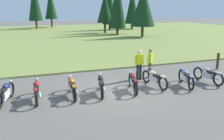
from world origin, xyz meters
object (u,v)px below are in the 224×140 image
(motorcycle_orange, at_px, (72,87))
(motorcycle_maroon, at_px, (133,82))
(motorcycle_sky_blue, at_px, (186,78))
(motorcycle_black, at_px, (101,85))
(motorcycle_silver, at_px, (208,75))
(trail_marker_post, at_px, (218,61))
(rider_checking_bike, at_px, (150,61))
(motorcycle_cream, at_px, (154,78))
(motorcycle_navy, at_px, (5,93))
(motorcycle_red, at_px, (37,90))
(rider_with_back_turned, at_px, (139,63))

(motorcycle_orange, bearing_deg, motorcycle_maroon, -4.16)
(motorcycle_sky_blue, bearing_deg, motorcycle_maroon, 174.60)
(motorcycle_black, xyz_separation_m, motorcycle_silver, (5.89, -0.28, 0.00))
(motorcycle_silver, distance_m, trail_marker_post, 3.41)
(motorcycle_maroon, xyz_separation_m, rider_checking_bike, (1.85, 1.71, 0.51))
(rider_checking_bike, bearing_deg, motorcycle_silver, -37.76)
(motorcycle_cream, bearing_deg, rider_checking_bike, 69.24)
(motorcycle_navy, xyz_separation_m, motorcycle_silver, (9.99, -0.60, 0.00))
(motorcycle_orange, distance_m, motorcycle_cream, 4.18)
(motorcycle_red, xyz_separation_m, motorcycle_black, (2.84, -0.19, 0.00))
(motorcycle_sky_blue, relative_size, rider_checking_bike, 1.22)
(motorcycle_silver, relative_size, rider_checking_bike, 1.26)
(motorcycle_black, relative_size, motorcycle_silver, 0.98)
(motorcycle_navy, height_order, rider_with_back_turned, rider_with_back_turned)
(motorcycle_navy, distance_m, trail_marker_post, 12.74)
(motorcycle_cream, relative_size, rider_checking_bike, 1.26)
(motorcycle_orange, height_order, motorcycle_maroon, same)
(motorcycle_silver, bearing_deg, motorcycle_cream, 172.76)
(motorcycle_black, bearing_deg, motorcycle_silver, -2.76)
(motorcycle_red, height_order, motorcycle_orange, same)
(motorcycle_navy, distance_m, motorcycle_silver, 10.01)
(motorcycle_sky_blue, height_order, motorcycle_silver, same)
(motorcycle_orange, height_order, motorcycle_silver, same)
(motorcycle_sky_blue, bearing_deg, motorcycle_red, 175.66)
(rider_checking_bike, bearing_deg, rider_with_back_turned, -168.26)
(motorcycle_orange, relative_size, motorcycle_sky_blue, 1.03)
(motorcycle_red, xyz_separation_m, rider_with_back_turned, (5.51, 1.27, 0.51))
(motorcycle_silver, bearing_deg, motorcycle_black, 177.24)
(motorcycle_silver, xyz_separation_m, trail_marker_post, (2.66, 2.12, 0.10))
(motorcycle_black, height_order, motorcycle_cream, same)
(motorcycle_silver, bearing_deg, rider_checking_bike, 142.24)
(motorcycle_red, bearing_deg, motorcycle_black, -3.77)
(motorcycle_cream, relative_size, rider_with_back_turned, 1.26)
(motorcycle_navy, bearing_deg, motorcycle_red, -6.09)
(motorcycle_sky_blue, height_order, trail_marker_post, trail_marker_post)
(motorcycle_orange, relative_size, motorcycle_maroon, 1.02)
(rider_with_back_turned, distance_m, rider_checking_bike, 0.78)
(motorcycle_navy, relative_size, motorcycle_maroon, 0.99)
(motorcycle_sky_blue, distance_m, rider_with_back_turned, 2.59)
(motorcycle_cream, height_order, trail_marker_post, trail_marker_post)
(motorcycle_red, bearing_deg, rider_with_back_turned, 12.96)
(motorcycle_navy, bearing_deg, rider_with_back_turned, 9.51)
(motorcycle_black, xyz_separation_m, motorcycle_maroon, (1.59, -0.10, 0.00))
(motorcycle_red, height_order, motorcycle_silver, same)
(trail_marker_post, bearing_deg, motorcycle_cream, -163.02)
(motorcycle_sky_blue, height_order, rider_checking_bike, rider_checking_bike)
(motorcycle_red, bearing_deg, motorcycle_maroon, -3.67)
(motorcycle_orange, distance_m, motorcycle_sky_blue, 5.78)
(motorcycle_black, relative_size, motorcycle_cream, 0.99)
(motorcycle_cream, height_order, rider_checking_bike, rider_checking_bike)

